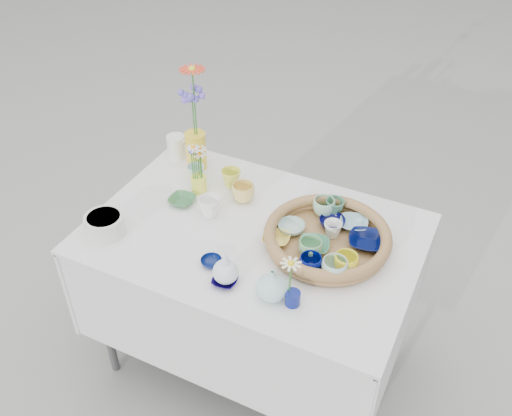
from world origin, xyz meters
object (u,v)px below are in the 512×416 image
at_px(wicker_tray, 327,238).
at_px(tall_vase_yellow, 196,150).
at_px(bud_vase_seafoam, 272,284).
at_px(display_table, 254,356).

bearing_deg(wicker_tray, tall_vase_yellow, 161.08).
bearing_deg(tall_vase_yellow, bud_vase_seafoam, -41.82).
distance_m(display_table, bud_vase_seafoam, 0.89).
bearing_deg(display_table, wicker_tray, 10.12).
bearing_deg(bud_vase_seafoam, display_table, 126.82).
height_order(display_table, bud_vase_seafoam, bud_vase_seafoam).
bearing_deg(display_table, tall_vase_yellow, 145.59).
height_order(wicker_tray, bud_vase_seafoam, bud_vase_seafoam).
distance_m(bud_vase_seafoam, tall_vase_yellow, 0.85).
relative_size(wicker_tray, bud_vase_seafoam, 4.09).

